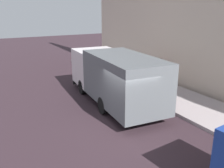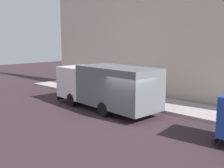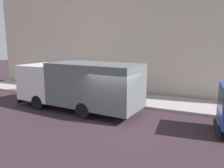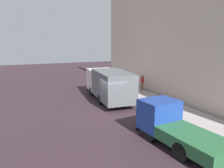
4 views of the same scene
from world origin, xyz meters
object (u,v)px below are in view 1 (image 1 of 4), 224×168
at_px(large_utility_truck, 114,75).
at_px(traffic_cone_orange, 116,72).
at_px(pedestrian_standing, 132,66).
at_px(pedestrian_third, 100,61).
at_px(street_sign_post, 154,75).
at_px(pedestrian_walking, 160,69).

xyz_separation_m(large_utility_truck, traffic_cone_orange, (2.73, 4.47, -1.17)).
bearing_deg(pedestrian_standing, large_utility_truck, 70.48).
relative_size(pedestrian_standing, traffic_cone_orange, 2.92).
relative_size(large_utility_truck, pedestrian_third, 4.77).
xyz_separation_m(pedestrian_third, street_sign_post, (-0.03, -7.04, 0.50)).
relative_size(pedestrian_walking, street_sign_post, 0.72).
relative_size(large_utility_truck, pedestrian_walking, 4.79).
height_order(pedestrian_standing, traffic_cone_orange, pedestrian_standing).
relative_size(pedestrian_walking, pedestrian_standing, 1.03).
bearing_deg(street_sign_post, pedestrian_third, 89.75).
bearing_deg(large_utility_truck, street_sign_post, -15.51).
bearing_deg(large_utility_truck, pedestrian_third, 74.77).
distance_m(pedestrian_standing, pedestrian_third, 3.06).
bearing_deg(pedestrian_third, street_sign_post, -79.02).
distance_m(pedestrian_standing, traffic_cone_orange, 1.43).
xyz_separation_m(pedestrian_walking, street_sign_post, (-2.57, -2.50, 0.50)).
relative_size(pedestrian_third, street_sign_post, 0.72).
bearing_deg(street_sign_post, large_utility_truck, 160.00).
bearing_deg(pedestrian_third, large_utility_truck, -98.49).
xyz_separation_m(pedestrian_standing, street_sign_post, (-1.38, -4.30, 0.52)).
distance_m(pedestrian_walking, traffic_cone_orange, 3.50).
bearing_deg(pedestrian_standing, street_sign_post, 98.45).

